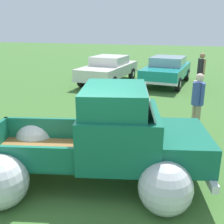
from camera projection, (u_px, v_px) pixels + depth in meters
ground_plane at (88, 178)px, 5.50m from camera, size 80.00×80.00×0.00m
vintage_pickup_truck at (106, 145)px, 5.25m from camera, size 4.93×3.55×1.96m
show_car_0 at (109, 68)px, 14.42m from camera, size 2.36×4.61×1.43m
show_car_1 at (167, 69)px, 14.16m from camera, size 2.39×4.58×1.43m
spectator_0 at (198, 100)px, 7.55m from camera, size 0.47×0.50×1.74m
spectator_1 at (201, 70)px, 12.15m from camera, size 0.47×0.49×1.83m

